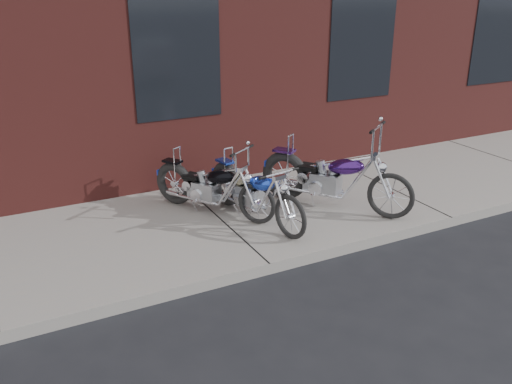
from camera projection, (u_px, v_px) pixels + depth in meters
ground at (270, 275)px, 6.60m from camera, size 120.00×120.00×0.00m
sidewalk at (220, 223)px, 7.81m from camera, size 22.00×3.00×0.15m
chopper_purple at (332, 180)px, 8.03m from camera, size 1.45×2.01×1.33m
chopper_blue at (254, 194)px, 7.64m from camera, size 0.61×2.09×0.91m
chopper_third at (211, 188)px, 7.87m from camera, size 1.19×1.80×1.05m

